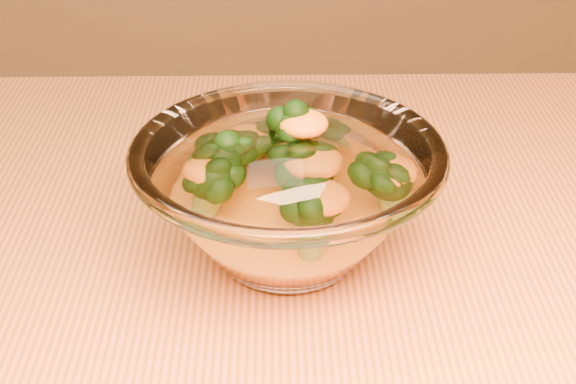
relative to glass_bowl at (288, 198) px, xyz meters
The scene contains 3 objects.
glass_bowl is the anchor object (origin of this frame).
cheese_sauce 0.02m from the glass_bowl, 90.00° to the right, with size 0.11×0.11×0.03m, color orange.
broccoli_heap 0.02m from the glass_bowl, 103.51° to the left, with size 0.13×0.12×0.07m.
Camera 1 is at (0.03, -0.32, 1.06)m, focal length 50.00 mm.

